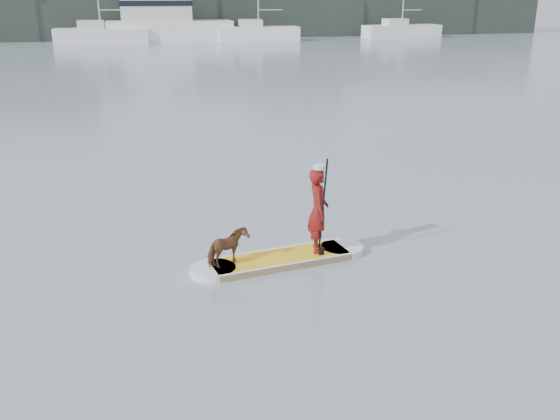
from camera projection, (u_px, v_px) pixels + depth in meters
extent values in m
plane|color=slate|center=(148.00, 203.00, 14.32)|extent=(140.00, 140.00, 0.00)
cube|color=yellow|center=(280.00, 259.00, 11.19)|extent=(2.59, 1.16, 0.12)
cylinder|color=silver|center=(213.00, 271.00, 10.74)|extent=(0.80, 0.80, 0.12)
cylinder|color=silver|center=(342.00, 249.00, 11.63)|extent=(0.80, 0.80, 0.12)
cube|color=silver|center=(272.00, 252.00, 11.51)|extent=(2.48, 0.43, 0.12)
cube|color=silver|center=(288.00, 267.00, 10.86)|extent=(2.48, 0.43, 0.12)
imported|color=maroon|center=(318.00, 210.00, 11.17)|extent=(0.47, 0.62, 1.55)
cylinder|color=silver|center=(319.00, 167.00, 10.90)|extent=(0.22, 0.22, 0.07)
imported|color=#542F1C|center=(228.00, 248.00, 10.71)|extent=(0.83, 0.69, 0.64)
cylinder|color=black|center=(323.00, 209.00, 10.92)|extent=(0.08, 0.30, 1.89)
cube|color=black|center=(322.00, 256.00, 11.22)|extent=(0.10, 0.03, 0.32)
cube|color=white|center=(101.00, 36.00, 55.95)|extent=(8.18, 2.59, 1.36)
cube|color=silver|center=(91.00, 24.00, 55.42)|extent=(2.30, 1.79, 0.68)
cylinder|color=#B7B7BC|center=(112.00, 10.00, 55.47)|extent=(2.33, 0.12, 0.10)
cube|color=white|center=(259.00, 34.00, 58.92)|extent=(7.71, 2.98, 1.32)
cube|color=silver|center=(250.00, 23.00, 58.46)|extent=(2.23, 1.86, 0.66)
cylinder|color=#B7B7BC|center=(270.00, 10.00, 58.37)|extent=(2.27, 0.25, 0.09)
cube|color=white|center=(402.00, 31.00, 62.97)|extent=(8.05, 2.93, 1.26)
cube|color=silver|center=(395.00, 22.00, 62.42)|extent=(2.33, 1.80, 0.63)
cylinder|color=#B7B7BC|center=(412.00, 10.00, 62.59)|extent=(2.15, 0.25, 0.09)
cube|color=white|center=(170.00, 31.00, 58.07)|extent=(11.59, 3.74, 1.89)
cube|color=silver|center=(156.00, 8.00, 57.12)|extent=(6.39, 2.95, 2.31)
cube|color=black|center=(155.00, 3.00, 56.98)|extent=(6.50, 3.02, 0.47)
cube|color=black|center=(122.00, 7.00, 61.82)|extent=(90.00, 6.00, 6.00)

